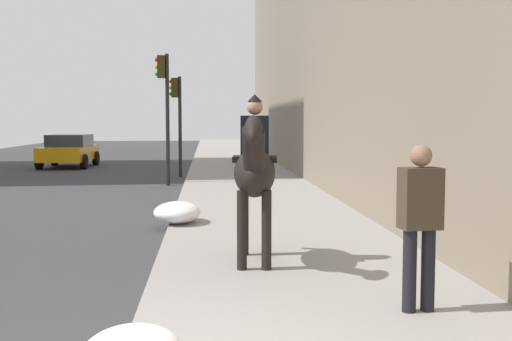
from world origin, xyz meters
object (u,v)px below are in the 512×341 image
car_near_lane (69,150)px  traffic_light_near_curb (165,98)px  mounted_horse_near (255,170)px  traffic_light_far_curb (177,110)px  pedestrian_greeting (420,216)px

car_near_lane → traffic_light_near_curb: (-8.30, -4.77, 2.00)m
mounted_horse_near → traffic_light_far_curb: bearing=-168.1°
mounted_horse_near → pedestrian_greeting: size_ratio=1.35×
traffic_light_near_curb → car_near_lane: bearing=29.9°
pedestrian_greeting → traffic_light_near_curb: bearing=8.0°
pedestrian_greeting → traffic_light_far_curb: bearing=4.8°
traffic_light_near_curb → traffic_light_far_curb: size_ratio=1.14×
mounted_horse_near → traffic_light_far_curb: traffic_light_far_curb is taller
pedestrian_greeting → car_near_lane: pedestrian_greeting is taller
pedestrian_greeting → car_near_lane: size_ratio=0.44×
pedestrian_greeting → traffic_light_near_curb: (13.89, 3.47, 1.66)m
car_near_lane → traffic_light_near_curb: size_ratio=0.94×
mounted_horse_near → car_near_lane: bearing=-156.1°
mounted_horse_near → car_near_lane: mounted_horse_near is taller
mounted_horse_near → traffic_light_near_curb: 11.84m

